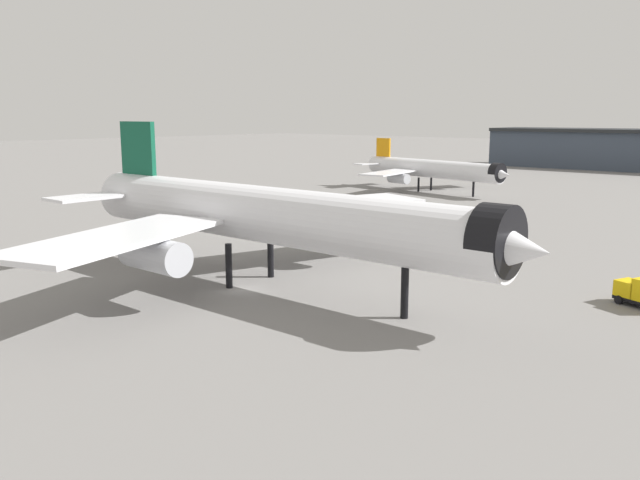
# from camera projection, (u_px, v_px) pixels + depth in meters

# --- Properties ---
(ground) EXTENTS (900.00, 900.00, 0.00)m
(ground) POSITION_uv_depth(u_px,v_px,m) (243.00, 290.00, 73.39)
(ground) COLOR slate
(airliner_near_gate) EXTENTS (64.96, 59.36, 18.26)m
(airliner_near_gate) POSITION_uv_depth(u_px,v_px,m) (265.00, 216.00, 73.70)
(airliner_near_gate) COLOR white
(airliner_near_gate) RESTS_ON ground
(airliner_far_taxiway) EXTENTS (47.05, 42.50, 12.95)m
(airliner_far_taxiway) POSITION_uv_depth(u_px,v_px,m) (431.00, 169.00, 166.06)
(airliner_far_taxiway) COLOR white
(airliner_far_taxiway) RESTS_ON ground
(baggage_tug_wing) EXTENTS (3.51, 3.28, 1.85)m
(baggage_tug_wing) POSITION_uv_depth(u_px,v_px,m) (479.00, 238.00, 99.03)
(baggage_tug_wing) COLOR black
(baggage_tug_wing) RESTS_ON ground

